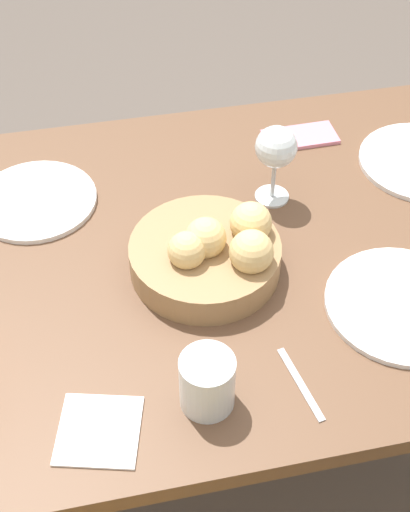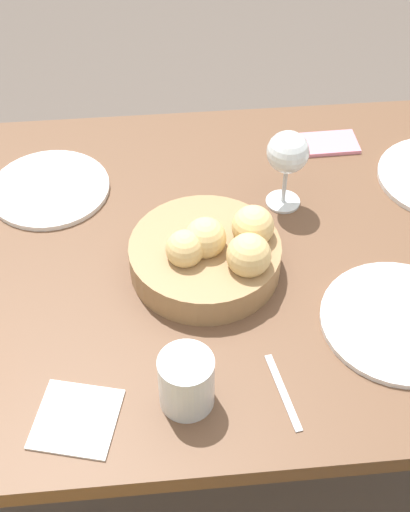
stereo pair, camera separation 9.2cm
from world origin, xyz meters
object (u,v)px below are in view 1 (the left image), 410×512
at_px(plate_near_right, 36,200).
at_px(water_tumbler, 207,382).
at_px(cell_phone, 300,137).
at_px(plate_far_center, 402,304).
at_px(wine_glass, 276,149).
at_px(spoon_coffee, 300,384).
at_px(napkin, 99,430).
at_px(bread_basket, 211,253).

relative_size(plate_near_right, water_tumbler, 2.45).
bearing_deg(cell_phone, plate_far_center, 93.31).
xyz_separation_m(wine_glass, spoon_coffee, (0.07, 0.41, -0.11)).
xyz_separation_m(water_tumbler, napkin, (0.16, 0.02, -0.04)).
distance_m(plate_near_right, plate_far_center, 0.68).
height_order(plate_near_right, water_tumbler, water_tumbler).
bearing_deg(wine_glass, water_tumbler, 62.79).
height_order(wine_glass, cell_phone, wine_glass).
bearing_deg(napkin, water_tumbler, -173.52).
xyz_separation_m(napkin, cell_phone, (-0.48, -0.60, 0.00)).
distance_m(napkin, cell_phone, 0.76).
bearing_deg(napkin, spoon_coffee, -176.72).
relative_size(plate_near_right, cell_phone, 1.49).
relative_size(plate_near_right, napkin, 1.62).
distance_m(wine_glass, spoon_coffee, 0.43).
bearing_deg(bread_basket, plate_far_center, 153.17).
bearing_deg(plate_far_center, spoon_coffee, 28.21).
height_order(bread_basket, spoon_coffee, bread_basket).
relative_size(wine_glass, napkin, 1.12).
bearing_deg(water_tumbler, spoon_coffee, 179.65).
xyz_separation_m(plate_near_right, water_tumbler, (-0.22, 0.49, 0.04)).
bearing_deg(water_tumbler, cell_phone, -118.84).
bearing_deg(wine_glass, spoon_coffee, 80.21).
xyz_separation_m(plate_far_center, napkin, (0.50, 0.13, -0.00)).
height_order(plate_far_center, napkin, plate_far_center).
distance_m(plate_near_right, spoon_coffee, 0.61).
xyz_separation_m(water_tumbler, wine_glass, (-0.21, -0.41, 0.07)).
distance_m(spoon_coffee, cell_phone, 0.61).
bearing_deg(napkin, bread_basket, -128.80).
xyz_separation_m(bread_basket, water_tumbler, (0.06, 0.25, 0.01)).
xyz_separation_m(plate_far_center, cell_phone, (0.03, -0.47, -0.00)).
height_order(water_tumbler, napkin, water_tumbler).
relative_size(water_tumbler, spoon_coffee, 0.68).
bearing_deg(bread_basket, plate_near_right, -39.59).
xyz_separation_m(bread_basket, plate_near_right, (0.28, -0.23, -0.04)).
distance_m(wine_glass, cell_phone, 0.23).
bearing_deg(wine_glass, plate_far_center, 113.87).
distance_m(plate_near_right, water_tumbler, 0.54).
distance_m(bread_basket, plate_near_right, 0.37).
height_order(wine_glass, napkin, wine_glass).
bearing_deg(plate_near_right, napkin, 97.34).
bearing_deg(water_tumbler, napkin, 6.48).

